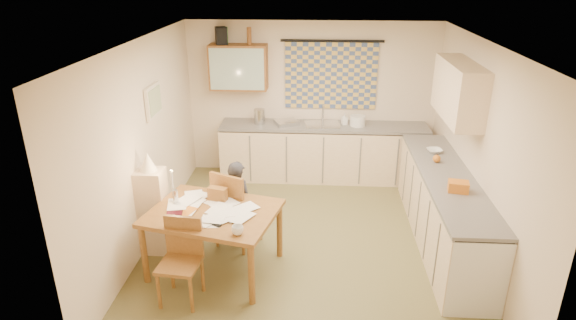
# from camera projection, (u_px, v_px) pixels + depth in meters

# --- Properties ---
(floor) EXTENTS (4.00, 4.50, 0.02)m
(floor) POSITION_uv_depth(u_px,v_px,m) (307.00, 240.00, 6.22)
(floor) COLOR brown
(floor) RESTS_ON ground
(ceiling) EXTENTS (4.00, 4.50, 0.02)m
(ceiling) POSITION_uv_depth(u_px,v_px,m) (310.00, 41.00, 5.26)
(ceiling) COLOR white
(ceiling) RESTS_ON floor
(wall_back) EXTENTS (4.00, 0.02, 2.50)m
(wall_back) POSITION_uv_depth(u_px,v_px,m) (312.00, 100.00, 7.83)
(wall_back) COLOR beige
(wall_back) RESTS_ON floor
(wall_front) EXTENTS (4.00, 0.02, 2.50)m
(wall_front) POSITION_uv_depth(u_px,v_px,m) (301.00, 254.00, 3.65)
(wall_front) COLOR beige
(wall_front) RESTS_ON floor
(wall_left) EXTENTS (0.02, 4.50, 2.50)m
(wall_left) POSITION_uv_depth(u_px,v_px,m) (143.00, 145.00, 5.86)
(wall_left) COLOR beige
(wall_left) RESTS_ON floor
(wall_right) EXTENTS (0.02, 4.50, 2.50)m
(wall_right) POSITION_uv_depth(u_px,v_px,m) (480.00, 153.00, 5.62)
(wall_right) COLOR beige
(wall_right) RESTS_ON floor
(window_blind) EXTENTS (1.45, 0.03, 1.05)m
(window_blind) POSITION_uv_depth(u_px,v_px,m) (331.00, 76.00, 7.62)
(window_blind) COLOR #3C5181
(window_blind) RESTS_ON wall_back
(curtain_rod) EXTENTS (1.60, 0.04, 0.04)m
(curtain_rod) POSITION_uv_depth(u_px,v_px,m) (332.00, 41.00, 7.40)
(curtain_rod) COLOR black
(curtain_rod) RESTS_ON wall_back
(wall_cabinet) EXTENTS (0.90, 0.34, 0.70)m
(wall_cabinet) POSITION_uv_depth(u_px,v_px,m) (239.00, 67.00, 7.52)
(wall_cabinet) COLOR brown
(wall_cabinet) RESTS_ON wall_back
(wall_cabinet_glass) EXTENTS (0.84, 0.02, 0.64)m
(wall_cabinet_glass) POSITION_uv_depth(u_px,v_px,m) (237.00, 69.00, 7.36)
(wall_cabinet_glass) COLOR #99B2A5
(wall_cabinet_glass) RESTS_ON wall_back
(upper_cabinet_right) EXTENTS (0.34, 1.30, 0.70)m
(upper_cabinet_right) POSITION_uv_depth(u_px,v_px,m) (459.00, 91.00, 5.91)
(upper_cabinet_right) COLOR beige
(upper_cabinet_right) RESTS_ON wall_right
(framed_print) EXTENTS (0.04, 0.50, 0.40)m
(framed_print) POSITION_uv_depth(u_px,v_px,m) (153.00, 101.00, 6.06)
(framed_print) COLOR beige
(framed_print) RESTS_ON wall_left
(print_canvas) EXTENTS (0.01, 0.42, 0.32)m
(print_canvas) POSITION_uv_depth(u_px,v_px,m) (155.00, 101.00, 6.05)
(print_canvas) COLOR beige
(print_canvas) RESTS_ON wall_left
(counter_back) EXTENTS (3.30, 0.62, 0.92)m
(counter_back) POSITION_uv_depth(u_px,v_px,m) (323.00, 152.00, 7.83)
(counter_back) COLOR beige
(counter_back) RESTS_ON floor
(counter_right) EXTENTS (0.62, 2.95, 0.92)m
(counter_right) POSITION_uv_depth(u_px,v_px,m) (443.00, 209.00, 6.02)
(counter_right) COLOR beige
(counter_right) RESTS_ON floor
(stove) EXTENTS (0.58, 0.58, 0.90)m
(stove) POSITION_uv_depth(u_px,v_px,m) (470.00, 264.00, 4.92)
(stove) COLOR white
(stove) RESTS_ON floor
(sink) EXTENTS (0.60, 0.52, 0.10)m
(sink) POSITION_uv_depth(u_px,v_px,m) (323.00, 127.00, 7.67)
(sink) COLOR silver
(sink) RESTS_ON counter_back
(tap) EXTENTS (0.03, 0.03, 0.28)m
(tap) POSITION_uv_depth(u_px,v_px,m) (323.00, 113.00, 7.77)
(tap) COLOR silver
(tap) RESTS_ON counter_back
(dish_rack) EXTENTS (0.44, 0.42, 0.06)m
(dish_rack) POSITION_uv_depth(u_px,v_px,m) (287.00, 122.00, 7.68)
(dish_rack) COLOR silver
(dish_rack) RESTS_ON counter_back
(kettle) EXTENTS (0.18, 0.18, 0.24)m
(kettle) POSITION_uv_depth(u_px,v_px,m) (260.00, 117.00, 7.67)
(kettle) COLOR silver
(kettle) RESTS_ON counter_back
(mixing_bowl) EXTENTS (0.30, 0.30, 0.16)m
(mixing_bowl) POSITION_uv_depth(u_px,v_px,m) (358.00, 121.00, 7.59)
(mixing_bowl) COLOR white
(mixing_bowl) RESTS_ON counter_back
(soap_bottle) EXTENTS (0.13, 0.13, 0.18)m
(soap_bottle) POSITION_uv_depth(u_px,v_px,m) (344.00, 119.00, 7.65)
(soap_bottle) COLOR white
(soap_bottle) RESTS_ON counter_back
(bowl) EXTENTS (0.27, 0.27, 0.05)m
(bowl) POSITION_uv_depth(u_px,v_px,m) (434.00, 151.00, 6.53)
(bowl) COLOR white
(bowl) RESTS_ON counter_right
(orange_bag) EXTENTS (0.25, 0.20, 0.12)m
(orange_bag) POSITION_uv_depth(u_px,v_px,m) (458.00, 187.00, 5.39)
(orange_bag) COLOR orange
(orange_bag) RESTS_ON counter_right
(fruit_orange) EXTENTS (0.10, 0.10, 0.10)m
(fruit_orange) POSITION_uv_depth(u_px,v_px,m) (437.00, 159.00, 6.19)
(fruit_orange) COLOR orange
(fruit_orange) RESTS_ON counter_right
(speaker) EXTENTS (0.22, 0.24, 0.26)m
(speaker) POSITION_uv_depth(u_px,v_px,m) (221.00, 36.00, 7.36)
(speaker) COLOR black
(speaker) RESTS_ON wall_cabinet
(bottle_green) EXTENTS (0.09, 0.09, 0.26)m
(bottle_green) POSITION_uv_depth(u_px,v_px,m) (226.00, 36.00, 7.35)
(bottle_green) COLOR #195926
(bottle_green) RESTS_ON wall_cabinet
(bottle_brown) EXTENTS (0.08, 0.08, 0.26)m
(bottle_brown) POSITION_uv_depth(u_px,v_px,m) (249.00, 36.00, 7.33)
(bottle_brown) COLOR brown
(bottle_brown) RESTS_ON wall_cabinet
(dining_table) EXTENTS (1.58, 1.34, 0.75)m
(dining_table) POSITION_uv_depth(u_px,v_px,m) (215.00, 240.00, 5.48)
(dining_table) COLOR brown
(dining_table) RESTS_ON floor
(chair_far) EXTENTS (0.61, 0.61, 1.02)m
(chair_far) POSITION_uv_depth(u_px,v_px,m) (238.00, 222.00, 6.00)
(chair_far) COLOR brown
(chair_far) RESTS_ON floor
(chair_near) EXTENTS (0.44, 0.44, 0.90)m
(chair_near) POSITION_uv_depth(u_px,v_px,m) (181.00, 276.00, 5.01)
(chair_near) COLOR brown
(chair_near) RESTS_ON floor
(person) EXTENTS (0.61, 0.57, 1.13)m
(person) POSITION_uv_depth(u_px,v_px,m) (238.00, 204.00, 5.90)
(person) COLOR black
(person) RESTS_ON floor
(shelf_stand) EXTENTS (0.32, 0.30, 1.07)m
(shelf_stand) POSITION_uv_depth(u_px,v_px,m) (154.00, 211.00, 5.78)
(shelf_stand) COLOR beige
(shelf_stand) RESTS_ON floor
(lampshade) EXTENTS (0.20, 0.20, 0.22)m
(lampshade) POSITION_uv_depth(u_px,v_px,m) (148.00, 162.00, 5.54)
(lampshade) COLOR beige
(lampshade) RESTS_ON shelf_stand
(letter_rack) EXTENTS (0.24, 0.15, 0.16)m
(letter_rack) POSITION_uv_depth(u_px,v_px,m) (218.00, 194.00, 5.56)
(letter_rack) COLOR brown
(letter_rack) RESTS_ON dining_table
(mug) EXTENTS (0.23, 0.23, 0.10)m
(mug) POSITION_uv_depth(u_px,v_px,m) (238.00, 230.00, 4.86)
(mug) COLOR white
(mug) RESTS_ON dining_table
(magazine) EXTENTS (0.25, 0.29, 0.02)m
(magazine) POSITION_uv_depth(u_px,v_px,m) (166.00, 214.00, 5.26)
(magazine) COLOR maroon
(magazine) RESTS_ON dining_table
(book) EXTENTS (0.38, 0.40, 0.02)m
(book) POSITION_uv_depth(u_px,v_px,m) (177.00, 210.00, 5.33)
(book) COLOR orange
(book) RESTS_ON dining_table
(orange_box) EXTENTS (0.13, 0.10, 0.04)m
(orange_box) POSITION_uv_depth(u_px,v_px,m) (174.00, 219.00, 5.13)
(orange_box) COLOR orange
(orange_box) RESTS_ON dining_table
(eyeglasses) EXTENTS (0.13, 0.10, 0.02)m
(eyeglasses) POSITION_uv_depth(u_px,v_px,m) (215.00, 225.00, 5.05)
(eyeglasses) COLOR black
(eyeglasses) RESTS_ON dining_table
(candle_holder) EXTENTS (0.08, 0.08, 0.18)m
(candle_holder) POSITION_uv_depth(u_px,v_px,m) (175.00, 197.00, 5.46)
(candle_holder) COLOR silver
(candle_holder) RESTS_ON dining_table
(candle) EXTENTS (0.03, 0.03, 0.22)m
(candle) POSITION_uv_depth(u_px,v_px,m) (172.00, 179.00, 5.43)
(candle) COLOR white
(candle) RESTS_ON dining_table
(candle_flame) EXTENTS (0.02, 0.02, 0.02)m
(candle_flame) POSITION_uv_depth(u_px,v_px,m) (172.00, 171.00, 5.34)
(candle_flame) COLOR #FFCC66
(candle_flame) RESTS_ON dining_table
(papers) EXTENTS (1.09, 0.92, 0.03)m
(papers) POSITION_uv_depth(u_px,v_px,m) (212.00, 208.00, 5.37)
(papers) COLOR white
(papers) RESTS_ON dining_table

